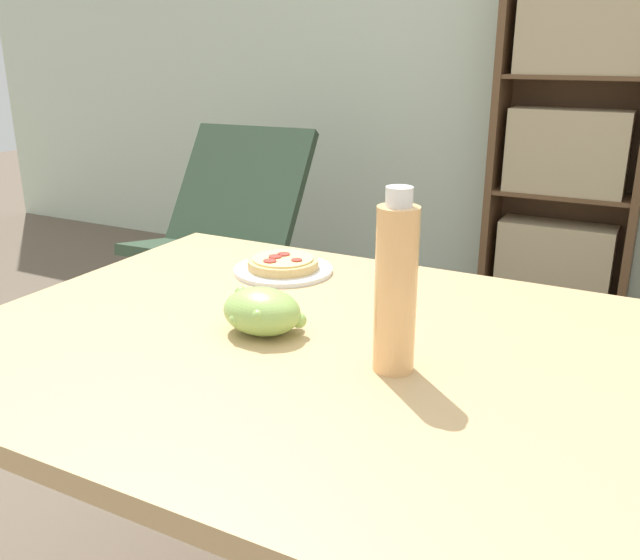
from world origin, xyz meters
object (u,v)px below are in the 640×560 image
pizza_on_plate (283,266)px  grape_bunch (263,311)px  lounge_chair_near (224,261)px  bookshelf (568,147)px  drink_bottle (396,287)px

pizza_on_plate → grape_bunch: (0.14, -0.31, 0.03)m
lounge_chair_near → bookshelf: bookshelf is taller
grape_bunch → bookshelf: (0.13, 2.50, -0.01)m
bookshelf → lounge_chair_near: bearing=-145.9°
drink_bottle → lounge_chair_near: bearing=132.7°
pizza_on_plate → lounge_chair_near: size_ratio=0.25×
bookshelf → pizza_on_plate: bearing=-97.2°
grape_bunch → drink_bottle: size_ratio=0.53×
grape_bunch → drink_bottle: (0.25, -0.03, 0.09)m
grape_bunch → lounge_chair_near: 2.07m
drink_bottle → bookshelf: bearing=92.7°
pizza_on_plate → bookshelf: 2.21m
drink_bottle → lounge_chair_near: drink_bottle is taller
pizza_on_plate → grape_bunch: grape_bunch is taller
drink_bottle → bookshelf: 2.53m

